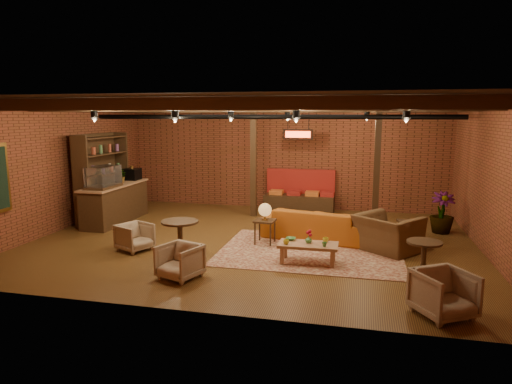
% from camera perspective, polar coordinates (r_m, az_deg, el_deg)
% --- Properties ---
extents(floor, '(10.00, 10.00, 0.00)m').
position_cam_1_polar(floor, '(10.71, -0.43, -6.09)').
color(floor, '#3A200E').
rests_on(floor, ground).
extents(ceiling, '(10.00, 8.00, 0.02)m').
position_cam_1_polar(ceiling, '(10.32, -0.45, 11.29)').
color(ceiling, black).
rests_on(ceiling, wall_back).
extents(wall_back, '(10.00, 0.02, 3.20)m').
position_cam_1_polar(wall_back, '(14.29, 3.34, 4.37)').
color(wall_back, brown).
rests_on(wall_back, ground).
extents(wall_front, '(10.00, 0.02, 3.20)m').
position_cam_1_polar(wall_front, '(6.62, -8.61, -1.78)').
color(wall_front, brown).
rests_on(wall_front, ground).
extents(wall_left, '(0.02, 8.00, 3.20)m').
position_cam_1_polar(wall_left, '(12.54, -23.26, 2.88)').
color(wall_left, brown).
rests_on(wall_left, ground).
extents(wall_right, '(0.02, 8.00, 3.20)m').
position_cam_1_polar(wall_right, '(10.43, 27.34, 1.39)').
color(wall_right, brown).
rests_on(wall_right, ground).
extents(ceiling_beams, '(9.80, 6.40, 0.22)m').
position_cam_1_polar(ceiling_beams, '(10.32, -0.45, 10.62)').
color(ceiling_beams, '#322110').
rests_on(ceiling_beams, ceiling).
extents(ceiling_pipe, '(9.60, 0.12, 0.12)m').
position_cam_1_polar(ceiling_pipe, '(11.88, 1.39, 9.37)').
color(ceiling_pipe, black).
rests_on(ceiling_pipe, ceiling).
extents(post_left, '(0.16, 0.16, 3.20)m').
position_cam_1_polar(post_left, '(13.05, -0.32, 3.89)').
color(post_left, '#322110').
rests_on(post_left, ground).
extents(post_right, '(0.16, 0.16, 3.20)m').
position_cam_1_polar(post_right, '(12.10, 14.88, 3.12)').
color(post_right, '#322110').
rests_on(post_right, ground).
extents(service_counter, '(0.80, 2.50, 1.60)m').
position_cam_1_polar(service_counter, '(12.98, -17.22, -0.13)').
color(service_counter, '#322110').
rests_on(service_counter, ground).
extents(plant_counter, '(0.35, 0.39, 0.30)m').
position_cam_1_polar(plant_counter, '(13.04, -16.49, 1.81)').
color(plant_counter, '#337F33').
rests_on(plant_counter, service_counter).
extents(shelving_hutch, '(0.52, 2.00, 2.40)m').
position_cam_1_polar(shelving_hutch, '(13.21, -18.59, 1.72)').
color(shelving_hutch, '#322110').
rests_on(shelving_hutch, ground).
extents(banquette, '(2.10, 0.70, 1.00)m').
position_cam_1_polar(banquette, '(13.91, 5.42, -0.38)').
color(banquette, '#A2211B').
rests_on(banquette, ground).
extents(service_sign, '(0.86, 0.06, 0.30)m').
position_cam_1_polar(service_sign, '(13.26, 5.28, 7.19)').
color(service_sign, '#FF4319').
rests_on(service_sign, ceiling).
extents(ceiling_spotlights, '(6.40, 4.40, 0.28)m').
position_cam_1_polar(ceiling_spotlights, '(10.32, -0.45, 9.40)').
color(ceiling_spotlights, black).
rests_on(ceiling_spotlights, ceiling).
extents(rug, '(3.83, 2.93, 0.01)m').
position_cam_1_polar(rug, '(9.95, 6.81, -7.35)').
color(rug, maroon).
rests_on(rug, floor).
extents(sofa, '(2.60, 1.43, 0.72)m').
position_cam_1_polar(sofa, '(10.84, 7.51, -4.02)').
color(sofa, '#A45216').
rests_on(sofa, floor).
extents(coffee_table, '(1.17, 0.59, 0.65)m').
position_cam_1_polar(coffee_table, '(9.10, 6.47, -6.67)').
color(coffee_table, '#A26A4B').
rests_on(coffee_table, floor).
extents(side_table_lamp, '(0.48, 0.48, 0.94)m').
position_cam_1_polar(side_table_lamp, '(10.29, 1.13, -2.64)').
color(side_table_lamp, '#322110').
rests_on(side_table_lamp, floor).
extents(round_table_left, '(0.75, 0.75, 0.78)m').
position_cam_1_polar(round_table_left, '(9.43, -9.47, -5.07)').
color(round_table_left, '#322110').
rests_on(round_table_left, floor).
extents(armchair_a, '(0.81, 0.83, 0.65)m').
position_cam_1_polar(armchair_a, '(10.22, -14.92, -5.29)').
color(armchair_a, beige).
rests_on(armchair_a, floor).
extents(armchair_b, '(0.84, 0.81, 0.68)m').
position_cam_1_polar(armchair_b, '(8.34, -9.51, -8.36)').
color(armchair_b, beige).
rests_on(armchair_b, floor).
extents(armchair_right, '(1.44, 1.38, 1.06)m').
position_cam_1_polar(armchair_right, '(10.15, 16.16, -4.26)').
color(armchair_right, brown).
rests_on(armchair_right, floor).
extents(side_table_book, '(0.58, 0.58, 0.57)m').
position_cam_1_polar(side_table_book, '(10.78, 18.71, -3.71)').
color(side_table_book, '#322110').
rests_on(side_table_book, floor).
extents(round_table_right, '(0.61, 0.61, 0.71)m').
position_cam_1_polar(round_table_right, '(8.62, 20.23, -7.31)').
color(round_table_right, '#322110').
rests_on(round_table_right, floor).
extents(armchair_far, '(0.99, 0.97, 0.76)m').
position_cam_1_polar(armchair_far, '(7.26, 22.44, -11.44)').
color(armchair_far, beige).
rests_on(armchair_far, floor).
extents(plant_tall, '(1.86, 1.86, 3.08)m').
position_cam_1_polar(plant_tall, '(12.02, 22.54, 2.38)').
color(plant_tall, '#4C7F4C').
rests_on(plant_tall, floor).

